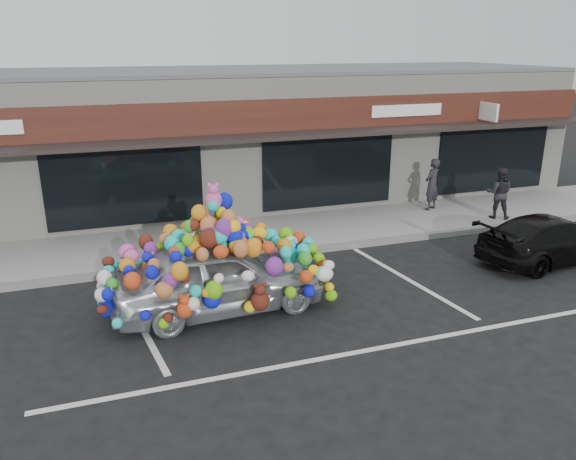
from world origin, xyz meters
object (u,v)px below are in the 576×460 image
object	(u,v)px
black_sedan	(551,239)
pedestrian_b	(499,193)
toy_car	(217,269)
pedestrian_a	(432,184)

from	to	relation	value
black_sedan	pedestrian_b	size ratio (longest dim) A/B	2.58
pedestrian_b	black_sedan	bearing A→B (deg)	111.73
toy_car	pedestrian_b	size ratio (longest dim) A/B	3.02
toy_car	pedestrian_b	bearing A→B (deg)	-75.02
toy_car	pedestrian_a	world-z (taller)	toy_car
toy_car	black_sedan	distance (m)	8.30
black_sedan	pedestrian_a	world-z (taller)	pedestrian_a
black_sedan	pedestrian_b	distance (m)	3.09
black_sedan	pedestrian_a	bearing A→B (deg)	1.16
toy_car	black_sedan	size ratio (longest dim) A/B	1.17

